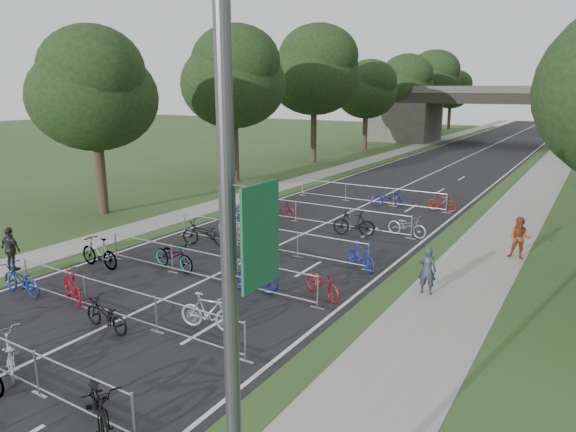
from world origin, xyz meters
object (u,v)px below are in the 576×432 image
(pedestrian_c, at_px, (11,249))
(overpass_bridge, at_px, (496,116))
(pedestrian_b, at_px, (519,238))
(pedestrian_a, at_px, (427,270))
(lamppost, at_px, (233,311))

(pedestrian_c, bearing_deg, overpass_bridge, -101.43)
(overpass_bridge, height_order, pedestrian_b, overpass_bridge)
(pedestrian_a, bearing_deg, pedestrian_b, -113.08)
(pedestrian_a, bearing_deg, lamppost, 93.17)
(pedestrian_b, height_order, pedestrian_c, pedestrian_b)
(overpass_bridge, height_order, lamppost, lamppost)
(overpass_bridge, bearing_deg, lamppost, -82.47)
(overpass_bridge, xyz_separation_m, lamppost, (8.33, -63.00, 0.75))
(lamppost, relative_size, pedestrian_a, 5.02)
(lamppost, relative_size, pedestrian_b, 4.78)
(overpass_bridge, distance_m, lamppost, 63.55)
(lamppost, xyz_separation_m, pedestrian_c, (-15.13, 6.00, -3.43))
(pedestrian_b, distance_m, pedestrian_c, 19.70)
(pedestrian_a, bearing_deg, pedestrian_c, 20.62)
(pedestrian_c, bearing_deg, pedestrian_b, -148.94)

